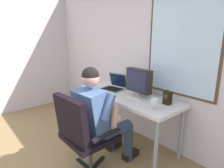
{
  "coord_description": "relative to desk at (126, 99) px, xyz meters",
  "views": [
    {
      "loc": [
        1.59,
        0.18,
        1.58
      ],
      "look_at": [
        -0.12,
        1.62,
        1.0
      ],
      "focal_mm": 30.49,
      "sensor_mm": 36.0,
      "label": 1
    }
  ],
  "objects": [
    {
      "name": "desk_speaker",
      "position": [
        0.6,
        0.11,
        0.15
      ],
      "size": [
        0.09,
        0.09,
        0.16
      ],
      "color": "black",
      "rests_on": "desk"
    },
    {
      "name": "person_seated",
      "position": [
        0.18,
        -0.59,
        -0.03
      ],
      "size": [
        0.55,
        0.8,
        1.25
      ],
      "color": "#29394E",
      "rests_on": "ground"
    },
    {
      "name": "crt_monitor",
      "position": [
        0.19,
        0.04,
        0.29
      ],
      "size": [
        0.39,
        0.2,
        0.39
      ],
      "color": "beige",
      "rests_on": "desk"
    },
    {
      "name": "wall_rear",
      "position": [
        0.26,
        0.38,
        0.6
      ],
      "size": [
        5.37,
        0.08,
        2.54
      ],
      "color": "silver",
      "rests_on": "ground"
    },
    {
      "name": "office_chair",
      "position": [
        0.2,
        -0.86,
        -0.12
      ],
      "size": [
        0.64,
        0.58,
        0.98
      ],
      "color": "black",
      "rests_on": "ground"
    },
    {
      "name": "wine_glass",
      "position": [
        0.6,
        -0.15,
        0.16
      ],
      "size": [
        0.09,
        0.09,
        0.13
      ],
      "color": "silver",
      "rests_on": "desk"
    },
    {
      "name": "desk",
      "position": [
        0.0,
        0.0,
        0.0
      ],
      "size": [
        1.61,
        0.64,
        0.76
      ],
      "color": "gray",
      "rests_on": "ground"
    },
    {
      "name": "laptop",
      "position": [
        -0.32,
        0.07,
        0.13
      ],
      "size": [
        0.38,
        0.37,
        0.24
      ],
      "color": "gray",
      "rests_on": "desk"
    }
  ]
}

